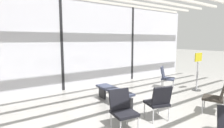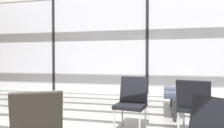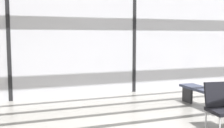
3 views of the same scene
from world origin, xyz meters
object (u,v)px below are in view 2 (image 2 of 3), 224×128
Objects in this scene: lounge_chair_6 at (194,104)px; lounge_chair_3 at (38,126)px; parked_airplane at (171,48)px; waiting_bench at (173,95)px; lounge_chair_0 at (132,99)px.

lounge_chair_3 is at bearing 57.70° from lounge_chair_6.
parked_airplane is 9.52m from lounge_chair_6.
lounge_chair_3 is 1.00× the size of lounge_chair_6.
parked_airplane is 8.05m from waiting_bench.
parked_airplane is 15.13× the size of lounge_chair_3.
lounge_chair_6 is 1.54m from waiting_bench.
parked_airplane is 15.13× the size of lounge_chair_0.
parked_airplane is at bearing 91.50° from lounge_chair_0.
lounge_chair_0 is 1.81m from lounge_chair_3.
lounge_chair_6 is at bearing -90.69° from parked_airplane.
parked_airplane is 9.44m from lounge_chair_0.
lounge_chair_3 is 2.28m from lounge_chair_6.
lounge_chair_3 reaches higher than waiting_bench.
lounge_chair_0 is 0.99m from lounge_chair_6.
waiting_bench is at bearing -92.50° from parked_airplane.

